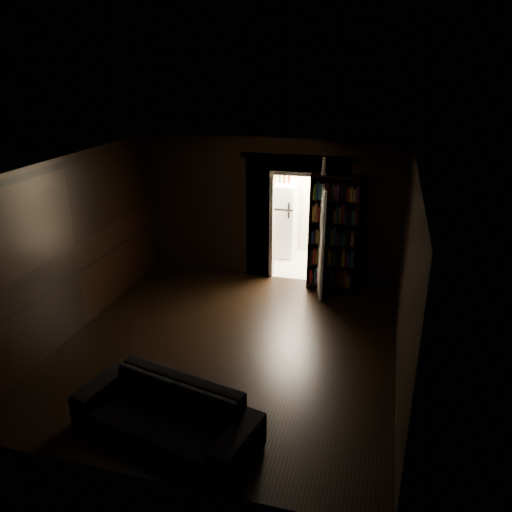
% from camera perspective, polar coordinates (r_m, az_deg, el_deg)
% --- Properties ---
extents(ground, '(5.50, 5.50, 0.00)m').
position_cam_1_polar(ground, '(7.85, -3.12, -10.12)').
color(ground, black).
rests_on(ground, ground).
extents(room_walls, '(5.02, 5.61, 2.84)m').
position_cam_1_polar(room_walls, '(8.09, -1.10, 4.01)').
color(room_walls, black).
rests_on(room_walls, ground).
extents(kitchen_alcove, '(2.20, 1.80, 2.60)m').
position_cam_1_polar(kitchen_alcove, '(10.74, 5.68, 5.69)').
color(kitchen_alcove, beige).
rests_on(kitchen_alcove, ground).
extents(sofa, '(2.35, 1.42, 0.84)m').
position_cam_1_polar(sofa, '(6.04, -10.37, -16.55)').
color(sofa, black).
rests_on(sofa, ground).
extents(bookshelf, '(0.90, 0.33, 2.20)m').
position_cam_1_polar(bookshelf, '(9.43, 8.81, 2.59)').
color(bookshelf, black).
rests_on(bookshelf, ground).
extents(refrigerator, '(0.88, 0.83, 1.65)m').
position_cam_1_polar(refrigerator, '(11.11, 2.69, 4.23)').
color(refrigerator, white).
rests_on(refrigerator, ground).
extents(door, '(0.23, 0.84, 2.05)m').
position_cam_1_polar(door, '(9.25, 7.45, 1.81)').
color(door, white).
rests_on(door, ground).
extents(figurine, '(0.12, 0.12, 0.32)m').
position_cam_1_polar(figurine, '(9.09, 7.79, 10.17)').
color(figurine, silver).
rests_on(figurine, bookshelf).
extents(bottles, '(0.68, 0.21, 0.28)m').
position_cam_1_polar(bottles, '(10.86, 2.49, 9.09)').
color(bottles, black).
rests_on(bottles, refrigerator).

